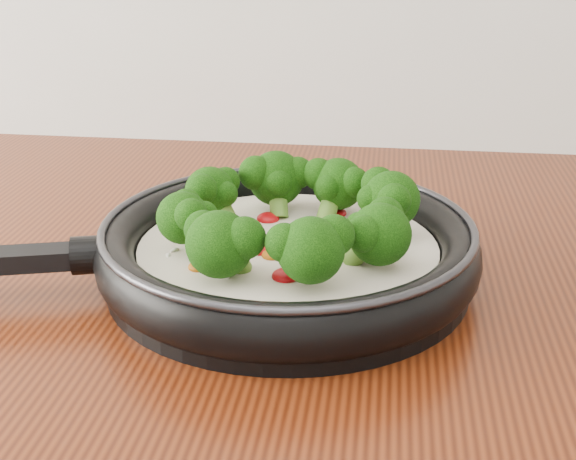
# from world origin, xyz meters

# --- Properties ---
(skillet) EXTENTS (0.57, 0.43, 0.10)m
(skillet) POSITION_xyz_m (-0.10, 1.04, 0.94)
(skillet) COLOR black
(skillet) RESTS_ON counter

